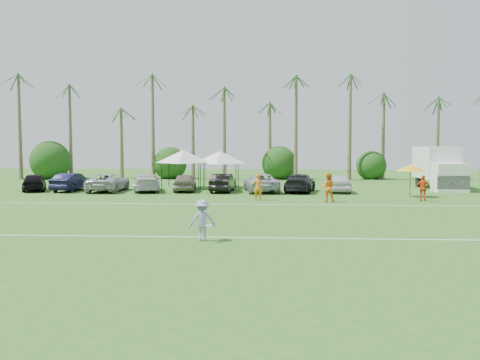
{
  "coord_description": "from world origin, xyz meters",
  "views": [
    {
      "loc": [
        5.27,
        -20.0,
        3.96
      ],
      "look_at": [
        3.23,
        13.62,
        1.6
      ],
      "focal_mm": 40.0,
      "sensor_mm": 36.0,
      "label": 1
    }
  ],
  "objects": [
    {
      "name": "parked_car_0",
      "position": [
        -14.27,
        22.64,
        0.74
      ],
      "size": [
        3.2,
        4.68,
        1.48
      ],
      "primitive_type": "imported",
      "rotation": [
        0.0,
        0.0,
        3.51
      ],
      "color": "black",
      "rests_on": "ground"
    },
    {
      "name": "parked_car_6",
      "position": [
        4.37,
        22.86,
        0.74
      ],
      "size": [
        3.2,
        5.63,
        1.48
      ],
      "primitive_type": "imported",
      "rotation": [
        0.0,
        0.0,
        3.29
      ],
      "color": "#A9ACB7",
      "rests_on": "ground"
    },
    {
      "name": "canopy_tent_left",
      "position": [
        -2.42,
        25.66,
        3.33
      ],
      "size": [
        4.8,
        4.8,
        3.89
      ],
      "color": "black",
      "rests_on": "ground"
    },
    {
      "name": "sideline_player_c",
      "position": [
        15.47,
        16.67,
        0.89
      ],
      "size": [
        1.12,
        0.82,
        1.77
      ],
      "primitive_type": "imported",
      "rotation": [
        0.0,
        0.0,
        2.72
      ],
      "color": "#D54B17",
      "rests_on": "ground"
    },
    {
      "name": "parked_car_1",
      "position": [
        -11.16,
        22.71,
        0.74
      ],
      "size": [
        2.13,
        4.66,
        1.48
      ],
      "primitive_type": "imported",
      "rotation": [
        0.0,
        0.0,
        3.01
      ],
      "color": "black",
      "rests_on": "ground"
    },
    {
      "name": "market_umbrella",
      "position": [
        15.31,
        19.52,
        2.14
      ],
      "size": [
        2.14,
        2.14,
        2.39
      ],
      "color": "black",
      "rests_on": "ground"
    },
    {
      "name": "palm_tree_10",
      "position": [
        23.0,
        38.0,
        9.21
      ],
      "size": [
        2.4,
        2.4,
        10.9
      ],
      "color": "brown",
      "rests_on": "ground"
    },
    {
      "name": "parked_car_5",
      "position": [
        1.27,
        22.77,
        0.74
      ],
      "size": [
        1.79,
        4.57,
        1.48
      ],
      "primitive_type": "imported",
      "rotation": [
        0.0,
        0.0,
        3.09
      ],
      "color": "black",
      "rests_on": "ground"
    },
    {
      "name": "sideline_player_b",
      "position": [
        8.98,
        15.88,
        0.97
      ],
      "size": [
        0.96,
        0.75,
        1.94
      ],
      "primitive_type": "imported",
      "rotation": [
        0.0,
        0.0,
        3.12
      ],
      "color": "orange",
      "rests_on": "ground"
    },
    {
      "name": "ground",
      "position": [
        0.0,
        0.0,
        0.0
      ],
      "size": [
        120.0,
        120.0,
        0.0
      ],
      "primitive_type": "plane",
      "color": "#2A5C1B",
      "rests_on": "ground"
    },
    {
      "name": "palm_tree_5",
      "position": [
        0.0,
        38.0,
        8.35
      ],
      "size": [
        2.4,
        2.4,
        9.9
      ],
      "color": "brown",
      "rests_on": "ground"
    },
    {
      "name": "sideline_player_a",
      "position": [
        4.29,
        16.55,
        0.92
      ],
      "size": [
        0.7,
        0.49,
        1.84
      ],
      "primitive_type": "imported",
      "rotation": [
        0.0,
        0.0,
        3.06
      ],
      "color": "orange",
      "rests_on": "ground"
    },
    {
      "name": "parked_car_3",
      "position": [
        -4.95,
        22.77,
        0.74
      ],
      "size": [
        3.2,
        5.44,
        1.48
      ],
      "primitive_type": "imported",
      "rotation": [
        0.0,
        0.0,
        3.38
      ],
      "color": "silver",
      "rests_on": "ground"
    },
    {
      "name": "parked_car_8",
      "position": [
        10.58,
        22.98,
        0.74
      ],
      "size": [
        1.85,
        4.39,
        1.48
      ],
      "primitive_type": "imported",
      "rotation": [
        0.0,
        0.0,
        3.12
      ],
      "color": "silver",
      "rests_on": "ground"
    },
    {
      "name": "palm_tree_9",
      "position": [
        18.0,
        38.0,
        8.35
      ],
      "size": [
        2.4,
        2.4,
        9.9
      ],
      "color": "brown",
      "rests_on": "ground"
    },
    {
      "name": "palm_tree_6",
      "position": [
        4.0,
        38.0,
        9.21
      ],
      "size": [
        2.4,
        2.4,
        10.9
      ],
      "color": "brown",
      "rests_on": "ground"
    },
    {
      "name": "parked_car_2",
      "position": [
        -8.05,
        22.55,
        0.74
      ],
      "size": [
        2.47,
        5.34,
        1.48
      ],
      "primitive_type": "imported",
      "rotation": [
        0.0,
        0.0,
        3.14
      ],
      "color": "#A7A9AB",
      "rests_on": "ground"
    },
    {
      "name": "bush_tree_2",
      "position": [
        6.0,
        39.0,
        1.8
      ],
      "size": [
        4.0,
        4.0,
        4.0
      ],
      "color": "brown",
      "rests_on": "ground"
    },
    {
      "name": "palm_tree_2",
      "position": [
        -12.0,
        38.0,
        9.21
      ],
      "size": [
        2.4,
        2.4,
        10.9
      ],
      "color": "brown",
      "rests_on": "ground"
    },
    {
      "name": "parked_car_4",
      "position": [
        -1.84,
        22.98,
        0.74
      ],
      "size": [
        2.17,
        4.5,
        1.48
      ],
      "primitive_type": "imported",
      "rotation": [
        0.0,
        0.0,
        3.24
      ],
      "color": "#776E5D",
      "rests_on": "ground"
    },
    {
      "name": "canopy_tent_right",
      "position": [
        0.68,
        26.52,
        3.21
      ],
      "size": [
        4.63,
        4.63,
        3.75
      ],
      "color": "black",
      "rests_on": "ground"
    },
    {
      "name": "palm_tree_4",
      "position": [
        -4.0,
        38.0,
        7.48
      ],
      "size": [
        2.4,
        2.4,
        8.9
      ],
      "color": "brown",
      "rests_on": "ground"
    },
    {
      "name": "box_truck",
      "position": [
        19.51,
        26.48,
        1.92
      ],
      "size": [
        2.83,
        7.03,
        3.6
      ],
      "rotation": [
        0.0,
        0.0,
        0.02
      ],
      "color": "white",
      "rests_on": "ground"
    },
    {
      "name": "palm_tree_8",
      "position": [
        13.0,
        38.0,
        7.48
      ],
      "size": [
        2.4,
        2.4,
        8.9
      ],
      "color": "brown",
      "rests_on": "ground"
    },
    {
      "name": "palm_tree_11",
      "position": [
        27.0,
        38.0,
        10.06
      ],
      "size": [
        2.4,
        2.4,
        11.9
      ],
      "color": "brown",
      "rests_on": "ground"
    },
    {
      "name": "bush_tree_3",
      "position": [
        16.0,
        39.0,
        1.8
      ],
      "size": [
        4.0,
        4.0,
        4.0
      ],
      "color": "brown",
      "rests_on": "ground"
    },
    {
      "name": "palm_tree_1",
      "position": [
        -17.0,
        38.0,
        8.35
      ],
      "size": [
        2.4,
        2.4,
        9.9
      ],
      "color": "brown",
      "rests_on": "ground"
    },
    {
      "name": "frisbee_player",
      "position": [
        2.45,
        1.25,
        0.83
      ],
      "size": [
        1.17,
        0.91,
        1.66
      ],
      "rotation": [
        0.0,
        0.0,
        3.32
      ],
      "color": "#9389C2",
      "rests_on": "ground"
    },
    {
      "name": "palm_tree_3",
      "position": [
        -8.0,
        38.0,
        10.06
      ],
      "size": [
        2.4,
        2.4,
        11.9
      ],
      "color": "brown",
      "rests_on": "ground"
    },
    {
      "name": "palm_tree_7",
      "position": [
        8.0,
        38.0,
        10.06
      ],
      "size": [
        2.4,
        2.4,
        11.9
      ],
      "color": "brown",
      "rests_on": "ground"
    },
    {
      "name": "palm_tree_0",
      "position": [
        -22.0,
        38.0,
        7.48
      ],
      "size": [
        2.4,
        2.4,
        8.9
      ],
      "color": "brown",
      "rests_on": "ground"
    },
    {
      "name": "parked_car_7",
      "position": [
        7.48,
        22.91,
        0.74
      ],
      "size": [
        2.98,
        5.4,
        1.48
      ],
      "primitive_type": "imported",
      "rotation": [
        0.0,
        0.0,
        2.96
      ],
      "color": "black",
      "rests_on": "ground"
    },
    {
      "name": "bush_tree_1",
      "position": [
        -6.0,
        39.0,
        1.8
      ],
      "size": [
        4.0,
        4.0,
        4.0
      ],
      "color": "brown",
      "rests_on": "ground"
    },
    {
      "name": "field_lines",
      "position": [
        0.0,
        8.0,
        0.01
      ],
      "size": [
        80.0,
        12.1,
        0.01
      ],
      "color": "white",
      "rests_on": "ground"
    },
    {
      "name": "bush_tree_0",
      "position": [
        -19.0,
        39.0,
        1.8
      ],
      "size": [
        4.0,
        4.0,
        4.0
      ],
      "color": "brown",
      "rests_on": "ground"
    }
  ]
}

